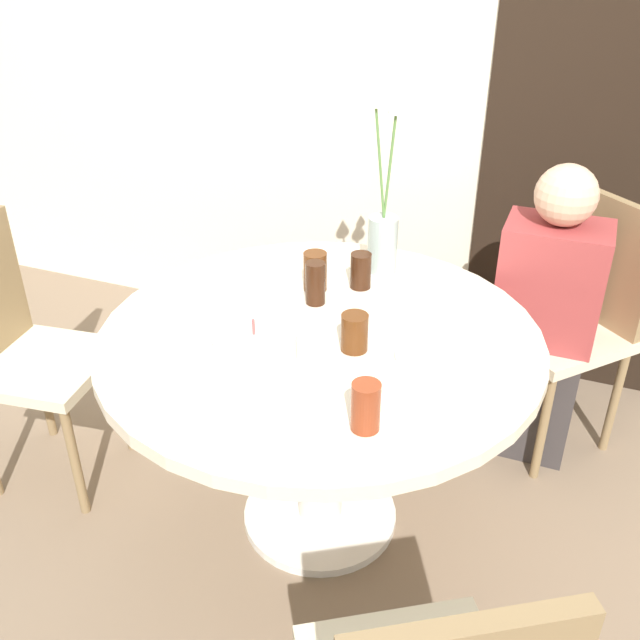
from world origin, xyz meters
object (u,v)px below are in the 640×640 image
side_plate (433,357)px  drink_glass_2 (366,407)px  chair_near_front (19,342)px  drink_glass_4 (354,332)px  flower_vase (384,214)px  birthday_cake (255,345)px  drink_glass_3 (315,283)px  chair_right_flank (578,311)px  drink_glass_0 (315,271)px  drink_glass_1 (361,271)px  person_woman (542,326)px

side_plate → drink_glass_2: 0.36m
chair_near_front → drink_glass_4: (1.15, 0.08, 0.25)m
flower_vase → drink_glass_4: bearing=-81.0°
chair_near_front → birthday_cake: 0.94m
side_plate → drink_glass_3: 0.45m
chair_near_front → flower_vase: 1.28m
chair_right_flank → drink_glass_2: chair_right_flank is taller
chair_near_front → drink_glass_3: bearing=-80.3°
flower_vase → chair_right_flank: bearing=25.7°
drink_glass_0 → chair_right_flank: bearing=33.6°
drink_glass_1 → person_woman: bearing=31.4°
drink_glass_3 → drink_glass_4: size_ratio=1.26×
drink_glass_4 → drink_glass_3: bearing=133.6°
side_plate → drink_glass_1: size_ratio=1.80×
drink_glass_4 → flower_vase: bearing=99.0°
birthday_cake → drink_glass_4: size_ratio=2.12×
drink_glass_4 → person_woman: bearing=56.8°
birthday_cake → drink_glass_0: 0.43m
chair_right_flank → drink_glass_3: chair_right_flank is taller
drink_glass_0 → birthday_cake: bearing=-90.8°
side_plate → birthday_cake: bearing=-159.5°
birthday_cake → person_woman: person_woman is taller
drink_glass_2 → drink_glass_4: (-0.14, 0.32, -0.01)m
birthday_cake → person_woman: (0.70, 0.84, -0.25)m
chair_right_flank → drink_glass_1: bearing=-103.7°
drink_glass_3 → chair_near_front: bearing=-163.1°
birthday_cake → drink_glass_0: drink_glass_0 is taller
drink_glass_1 → chair_near_front: bearing=-157.2°
drink_glass_3 → drink_glass_4: 0.29m
chair_near_front → drink_glass_4: 1.17m
drink_glass_3 → birthday_cake: bearing=-96.6°
chair_near_front → drink_glass_0: size_ratio=7.44×
person_woman → drink_glass_4: bearing=-123.2°
drink_glass_0 → person_woman: person_woman is taller
birthday_cake → drink_glass_2: 0.42m
chair_right_flank → flower_vase: size_ratio=1.57×
birthday_cake → person_woman: 1.12m
drink_glass_1 → person_woman: (0.56, 0.34, -0.27)m
flower_vase → drink_glass_2: size_ratio=4.80×
drink_glass_2 → person_woman: size_ratio=0.11×
drink_glass_3 → person_woman: (0.66, 0.49, -0.28)m
flower_vase → drink_glass_4: 0.54m
drink_glass_4 → side_plate: bearing=9.3°
chair_near_front → drink_glass_0: bearing=-75.1°
drink_glass_1 → drink_glass_2: bearing=-70.4°
flower_vase → drink_glass_3: (-0.12, -0.30, -0.13)m
chair_near_front → drink_glass_0: chair_near_front is taller
drink_glass_4 → chair_right_flank: bearing=55.5°
chair_near_front → side_plate: bearing=-92.4°
person_woman → drink_glass_0: bearing=-149.2°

